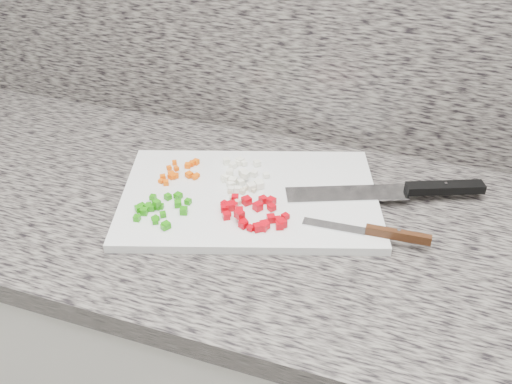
{
  "coord_description": "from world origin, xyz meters",
  "views": [
    {
      "loc": [
        0.2,
        0.64,
        1.51
      ],
      "look_at": [
        -0.08,
        1.45,
        0.94
      ],
      "focal_mm": 40.0,
      "sensor_mm": 36.0,
      "label": 1
    }
  ],
  "objects": [
    {
      "name": "paring_knife",
      "position": [
        0.15,
        1.42,
        0.92
      ],
      "size": [
        0.22,
        0.03,
        0.02
      ],
      "rotation": [
        0.0,
        0.0,
        0.04
      ],
      "color": "silver",
      "rests_on": "cutting_board"
    },
    {
      "name": "backsplash",
      "position": [
        0.0,
        1.74,
        1.2
      ],
      "size": [
        3.92,
        0.02,
        0.6
      ],
      "primitive_type": "cube",
      "color": "slate",
      "rests_on": "countertop"
    },
    {
      "name": "red_pepper_pile",
      "position": [
        -0.07,
        1.4,
        0.92
      ],
      "size": [
        0.13,
        0.1,
        0.02
      ],
      "color": "#C1020F",
      "rests_on": "cutting_board"
    },
    {
      "name": "green_pepper_pile",
      "position": [
        -0.23,
        1.36,
        0.92
      ],
      "size": [
        0.1,
        0.11,
        0.02
      ],
      "color": "#228C0C",
      "rests_on": "cutting_board"
    },
    {
      "name": "chef_knife",
      "position": [
        0.18,
        1.57,
        0.92
      ],
      "size": [
        0.36,
        0.18,
        0.02
      ],
      "rotation": [
        0.0,
        0.0,
        0.39
      ],
      "color": "silver",
      "rests_on": "cutting_board"
    },
    {
      "name": "cutting_board",
      "position": [
        -0.1,
        1.47,
        0.91
      ],
      "size": [
        0.55,
        0.45,
        0.02
      ],
      "primitive_type": "cube",
      "rotation": [
        0.0,
        0.0,
        0.32
      ],
      "color": "white",
      "rests_on": "countertop"
    },
    {
      "name": "garlic_pile",
      "position": [
        -0.12,
        1.45,
        0.92
      ],
      "size": [
        0.05,
        0.06,
        0.01
      ],
      "color": "beige",
      "rests_on": "cutting_board"
    },
    {
      "name": "countertop",
      "position": [
        0.0,
        1.44,
        0.88
      ],
      "size": [
        3.96,
        0.64,
        0.04
      ],
      "primitive_type": "cube",
      "color": "slate",
      "rests_on": "cabinet"
    },
    {
      "name": "onion_pile",
      "position": [
        -0.14,
        1.51,
        0.92
      ],
      "size": [
        0.11,
        0.12,
        0.02
      ],
      "color": "white",
      "rests_on": "cutting_board"
    },
    {
      "name": "carrot_pile",
      "position": [
        -0.26,
        1.48,
        0.92
      ],
      "size": [
        0.08,
        0.1,
        0.02
      ],
      "color": "#F65C05",
      "rests_on": "cutting_board"
    }
  ]
}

